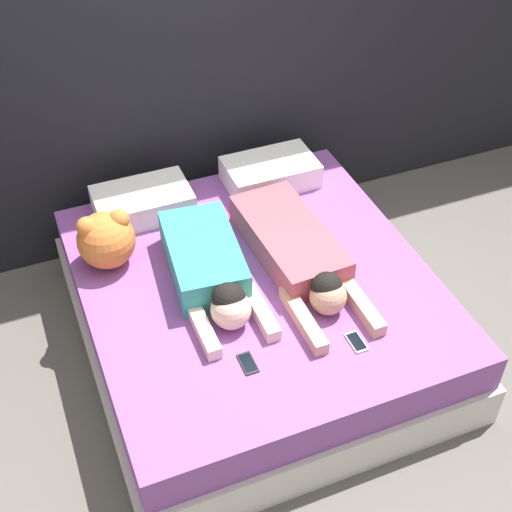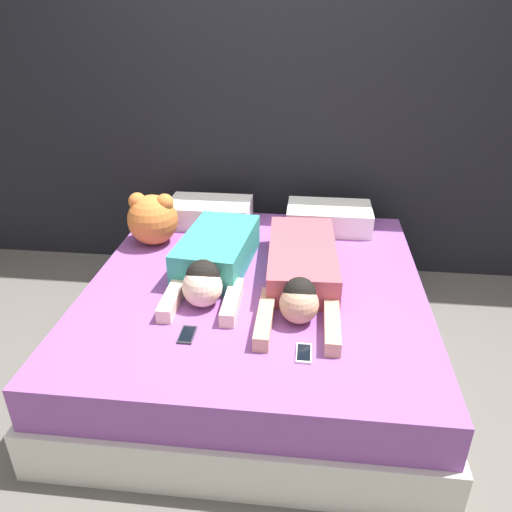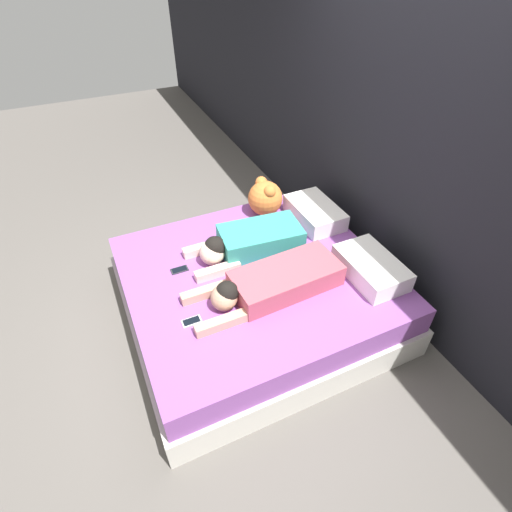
% 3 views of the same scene
% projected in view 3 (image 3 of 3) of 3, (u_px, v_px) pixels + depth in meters
% --- Properties ---
extents(ground_plane, '(12.00, 12.00, 0.00)m').
position_uv_depth(ground_plane, '(256.00, 313.00, 3.33)').
color(ground_plane, '#5B5651').
extents(wall_back, '(12.00, 0.06, 2.60)m').
position_uv_depth(wall_back, '(399.00, 141.00, 2.85)').
color(wall_back, black).
rests_on(wall_back, ground_plane).
extents(bed, '(1.82, 1.96, 0.48)m').
position_uv_depth(bed, '(256.00, 293.00, 3.17)').
color(bed, beige).
rests_on(bed, ground_plane).
extents(pillow_head_left, '(0.54, 0.34, 0.15)m').
position_uv_depth(pillow_head_left, '(315.00, 213.00, 3.48)').
color(pillow_head_left, white).
rests_on(pillow_head_left, bed).
extents(pillow_head_right, '(0.54, 0.34, 0.15)m').
position_uv_depth(pillow_head_right, '(371.00, 268.00, 2.94)').
color(pillow_head_right, white).
rests_on(pillow_head_right, bed).
extents(person_left, '(0.41, 0.93, 0.23)m').
position_uv_depth(person_left, '(248.00, 242.00, 3.13)').
color(person_left, teal).
rests_on(person_left, bed).
extents(person_right, '(0.40, 1.13, 0.21)m').
position_uv_depth(person_right, '(272.00, 283.00, 2.80)').
color(person_right, '#B24C59').
rests_on(person_right, bed).
extents(cell_phone_left, '(0.07, 0.13, 0.01)m').
position_uv_depth(cell_phone_left, '(179.00, 270.00, 3.02)').
color(cell_phone_left, '#2D2D33').
rests_on(cell_phone_left, bed).
extents(cell_phone_right, '(0.07, 0.13, 0.01)m').
position_uv_depth(cell_phone_right, '(192.00, 321.00, 2.64)').
color(cell_phone_right, silver).
rests_on(cell_phone_right, bed).
extents(plush_toy, '(0.31, 0.31, 0.32)m').
position_uv_depth(plush_toy, '(265.00, 197.00, 3.51)').
color(plush_toy, orange).
rests_on(plush_toy, bed).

